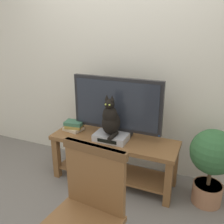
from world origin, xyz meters
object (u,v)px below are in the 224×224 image
at_px(tv, 117,106).
at_px(cat, 111,120).
at_px(media_box, 111,137).
at_px(potted_plant, 212,160).
at_px(book_stack, 74,126).
at_px(wooden_chair, 86,209).
at_px(tv_stand, 114,152).

height_order(tv, cat, tv).
distance_m(media_box, potted_plant, 1.03).
relative_size(media_box, book_stack, 1.53).
height_order(cat, book_stack, cat).
distance_m(media_box, cat, 0.21).
bearing_deg(tv, potted_plant, -2.88).
height_order(media_box, book_stack, book_stack).
bearing_deg(media_box, wooden_chair, -75.72).
xyz_separation_m(cat, wooden_chair, (0.27, -1.04, -0.21)).
relative_size(tv_stand, media_box, 3.92).
xyz_separation_m(tv, cat, (-0.01, -0.14, -0.11)).
bearing_deg(media_box, tv_stand, 77.16).
distance_m(wooden_chair, potted_plant, 1.36).
height_order(tv_stand, cat, cat).
bearing_deg(wooden_chair, potted_plant, 56.43).
bearing_deg(tv_stand, wooden_chair, -76.89).
height_order(tv, wooden_chair, tv).
height_order(media_box, cat, cat).
bearing_deg(tv, media_box, -95.11).
xyz_separation_m(tv, book_stack, (-0.52, -0.05, -0.30)).
relative_size(book_stack, potted_plant, 0.29).
xyz_separation_m(cat, potted_plant, (1.02, 0.09, -0.29)).
relative_size(wooden_chair, book_stack, 4.21).
xyz_separation_m(tv_stand, potted_plant, (1.01, 0.03, 0.12)).
bearing_deg(tv, cat, -94.21).
height_order(tv_stand, book_stack, book_stack).
distance_m(wooden_chair, book_stack, 1.38).
height_order(tv_stand, media_box, media_box).
xyz_separation_m(cat, book_stack, (-0.51, 0.09, -0.19)).
xyz_separation_m(tv_stand, wooden_chair, (0.26, -1.10, 0.20)).
xyz_separation_m(tv, wooden_chair, (0.26, -1.18, -0.32)).
xyz_separation_m(tv_stand, tv, (0.00, 0.08, 0.52)).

